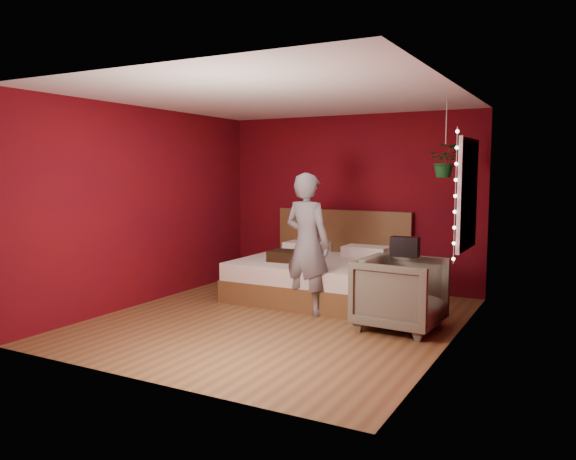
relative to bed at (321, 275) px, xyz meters
name	(u,v)px	position (x,y,z in m)	size (l,w,h in m)	color
floor	(279,320)	(0.09, -1.39, -0.31)	(4.50, 4.50, 0.00)	brown
room_walls	(278,178)	(0.09, -1.39, 1.37)	(4.04, 4.54, 2.62)	#630A0D
window	(467,194)	(2.05, -0.49, 1.19)	(0.05, 0.97, 1.27)	white
fairy_lights	(455,196)	(2.03, -1.02, 1.19)	(0.04, 0.04, 1.45)	silver
bed	(321,275)	(0.00, 0.00, 0.00)	(2.14, 1.82, 1.17)	brown
person	(307,244)	(0.25, -0.95, 0.56)	(0.63, 0.42, 1.74)	slate
armchair	(401,293)	(1.48, -1.09, 0.10)	(0.87, 0.89, 0.81)	#5E5C4A
handbag	(405,247)	(1.50, -1.02, 0.62)	(0.31, 0.15, 0.22)	black
throw_pillow	(286,256)	(-0.35, -0.40, 0.30)	(0.40, 0.40, 0.14)	#301E10
hanging_plant	(445,161)	(1.72, -0.18, 1.58)	(0.37, 0.32, 0.92)	silver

